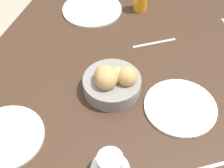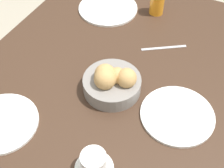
% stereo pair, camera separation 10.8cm
% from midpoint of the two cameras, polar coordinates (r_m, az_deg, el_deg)
% --- Properties ---
extents(ground_plane, '(10.00, 10.00, 0.00)m').
position_cam_midpoint_polar(ground_plane, '(1.74, 2.08, -15.06)').
color(ground_plane, '#A89E89').
extents(dining_table, '(1.31, 1.02, 0.72)m').
position_cam_midpoint_polar(dining_table, '(1.21, 2.90, -1.60)').
color(dining_table, '#3D281C').
rests_on(dining_table, ground_plane).
extents(bread_basket, '(0.20, 0.20, 0.12)m').
position_cam_midpoint_polar(bread_basket, '(1.07, 2.90, 0.26)').
color(bread_basket, gray).
rests_on(bread_basket, dining_table).
extents(plate_near_left, '(0.27, 0.27, 0.01)m').
position_cam_midpoint_polar(plate_near_left, '(1.46, 1.44, 13.60)').
color(plate_near_left, white).
rests_on(plate_near_left, dining_table).
extents(plate_near_right, '(0.24, 0.24, 0.01)m').
position_cam_midpoint_polar(plate_near_right, '(1.05, -16.77, -7.00)').
color(plate_near_right, white).
rests_on(plate_near_right, dining_table).
extents(plate_far_center, '(0.24, 0.24, 0.01)m').
position_cam_midpoint_polar(plate_far_center, '(1.06, 14.74, -5.69)').
color(plate_far_center, white).
rests_on(plate_far_center, dining_table).
extents(juice_glass, '(0.06, 0.06, 0.11)m').
position_cam_midpoint_polar(juice_glass, '(1.43, 10.49, 14.44)').
color(juice_glass, orange).
rests_on(juice_glass, dining_table).
extents(coffee_cup, '(0.11, 0.11, 0.07)m').
position_cam_midpoint_polar(coffee_cup, '(0.91, 0.15, -14.54)').
color(coffee_cup, white).
rests_on(coffee_cup, dining_table).
extents(fork_silver, '(0.11, 0.16, 0.00)m').
position_cam_midpoint_polar(fork_silver, '(1.28, 11.87, 6.37)').
color(fork_silver, '#B7B7BC').
rests_on(fork_silver, dining_table).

